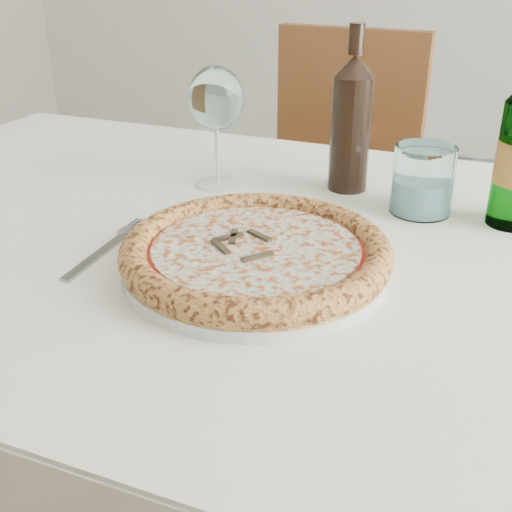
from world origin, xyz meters
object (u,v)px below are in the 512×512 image
Objects in this scene: pizza at (256,251)px; wine_glass at (216,101)px; dining_table at (278,291)px; tumbler at (422,184)px; wine_bottle at (351,122)px; plate at (256,264)px; chair_far at (333,192)px.

wine_glass reaches higher than pizza.
dining_table is 0.26m from tumbler.
wine_bottle is (0.21, 0.05, -0.03)m from wine_glass.
pizza is 0.33m from wine_glass.
dining_table is at bearing 90.00° from plate.
plate is 0.02m from pizza.
dining_table is 6.26× the size of wine_bottle.
chair_far reaches higher than pizza.
wine_glass is at bearing 120.06° from plate.
wine_bottle reaches higher than plate.
pizza is (-0.00, 0.00, 0.02)m from plate.
wine_glass is at bearing -96.48° from chair_far.
dining_table is at bearing -102.06° from wine_bottle.
plate is at bearing -84.42° from chair_far.
plate is 3.24× the size of tumbler.
tumbler is (0.17, 0.26, 0.03)m from plate.
plate is at bearing -123.43° from tumbler.
chair_far is 0.67m from wine_bottle.
chair_far is 0.72m from wine_glass.
wine_bottle reaches higher than wine_glass.
wine_glass is (-0.07, -0.62, 0.36)m from chair_far.
wine_glass is at bearing 177.70° from tumbler.
wine_glass reaches higher than tumbler.
plate is at bearing -90.00° from dining_table.
pizza is (0.09, -0.89, 0.25)m from chair_far.
chair_far is at bearing 96.28° from dining_table.
tumbler is (0.17, 0.16, 0.12)m from dining_table.
chair_far reaches higher than tumbler.
pizza reaches higher than plate.
plate is at bearing -98.42° from wine_bottle.
wine_bottle is at bearing -76.59° from chair_far.
plate is 1.26× the size of wine_bottle.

